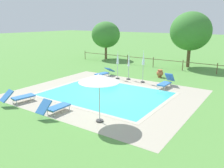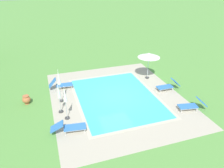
% 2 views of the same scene
% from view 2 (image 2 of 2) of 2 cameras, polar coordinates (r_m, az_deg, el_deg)
% --- Properties ---
extents(ground_plane, '(160.00, 160.00, 0.00)m').
position_cam_2_polar(ground_plane, '(16.51, 1.18, -3.44)').
color(ground_plane, '#599342').
extents(pool_deck_paving, '(11.64, 9.65, 0.01)m').
position_cam_2_polar(pool_deck_paving, '(16.51, 1.18, -3.43)').
color(pool_deck_paving, '#B2A893').
rests_on(pool_deck_paving, ground).
extents(swimming_pool_water, '(7.69, 5.70, 0.01)m').
position_cam_2_polar(swimming_pool_water, '(16.51, 1.18, -3.43)').
color(swimming_pool_water, '#42CCD6').
rests_on(swimming_pool_water, ground).
extents(pool_coping_rim, '(8.17, 6.18, 0.01)m').
position_cam_2_polar(pool_coping_rim, '(16.51, 1.18, -3.42)').
color(pool_coping_rim, '#C0B59F').
rests_on(pool_coping_rim, ground).
extents(sun_lounger_north_near_steps, '(0.68, 1.91, 0.97)m').
position_cam_2_polar(sun_lounger_north_near_steps, '(18.00, -13.39, -0.10)').
color(sun_lounger_north_near_steps, '#3370BC').
rests_on(sun_lounger_north_near_steps, ground).
extents(sun_lounger_north_mid, '(0.95, 2.03, 0.90)m').
position_cam_2_polar(sun_lounger_north_mid, '(15.79, 20.44, -5.26)').
color(sun_lounger_north_mid, '#3370BC').
rests_on(sun_lounger_north_mid, ground).
extents(sun_lounger_north_far, '(0.84, 2.12, 0.73)m').
position_cam_2_polar(sun_lounger_north_far, '(13.13, -11.17, -11.17)').
color(sun_lounger_north_far, '#3370BC').
rests_on(sun_lounger_north_far, ground).
extents(sun_lounger_north_end, '(0.61, 1.93, 0.93)m').
position_cam_2_polar(sun_lounger_north_end, '(17.90, 14.63, -0.42)').
color(sun_lounger_north_end, '#3370BC').
rests_on(sun_lounger_north_end, ground).
extents(patio_umbrella_open_foreground, '(1.93, 1.93, 2.40)m').
position_cam_2_polar(patio_umbrella_open_foreground, '(18.96, 9.78, 7.49)').
color(patio_umbrella_open_foreground, '#383838').
rests_on(patio_umbrella_open_foreground, ground).
extents(patio_umbrella_closed_row_west, '(0.32, 0.32, 2.28)m').
position_cam_2_polar(patio_umbrella_closed_row_west, '(14.46, -13.95, -2.63)').
color(patio_umbrella_closed_row_west, '#383838').
rests_on(patio_umbrella_closed_row_west, ground).
extents(patio_umbrella_closed_row_mid_west, '(0.32, 0.32, 2.54)m').
position_cam_2_polar(patio_umbrella_closed_row_mid_west, '(15.60, -13.91, 0.83)').
color(patio_umbrella_closed_row_mid_west, '#383838').
rests_on(patio_umbrella_closed_row_mid_west, ground).
extents(patio_umbrella_closed_row_centre, '(0.32, 0.32, 2.37)m').
position_cam_2_polar(patio_umbrella_closed_row_centre, '(13.63, -12.37, -3.63)').
color(patio_umbrella_closed_row_centre, '#383838').
rests_on(patio_umbrella_closed_row_centre, ground).
extents(terracotta_urn_near_fence, '(0.58, 0.58, 0.67)m').
position_cam_2_polar(terracotta_urn_near_fence, '(16.67, -21.79, -3.83)').
color(terracotta_urn_near_fence, '#B7663D').
rests_on(terracotta_urn_near_fence, ground).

